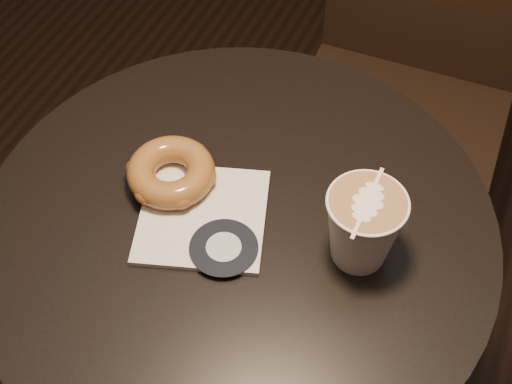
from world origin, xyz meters
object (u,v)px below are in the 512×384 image
Objects in this scene: cafe_table at (239,295)px; chair at (414,54)px; latte_cup at (363,228)px; pastry_bag at (203,216)px; doughnut at (171,172)px.

chair is (0.10, 0.61, 0.04)m from cafe_table.
cafe_table is at bearing -174.16° from latte_cup.
pastry_bag is 0.22m from latte_cup.
doughnut is (-0.21, -0.59, 0.19)m from chair.
pastry_bag is 0.08m from doughnut.
latte_cup is at bearing -85.72° from chair.
cafe_table is 0.71× the size of chair.
doughnut reaches higher than pastry_bag.
pastry_bag reaches higher than cafe_table.
cafe_table is 0.30m from latte_cup.
chair is at bearing 80.83° from cafe_table.
doughnut reaches higher than cafe_table.
pastry_bag is at bearing -161.43° from cafe_table.
doughnut is 1.10× the size of latte_cup.
cafe_table is 0.25m from doughnut.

